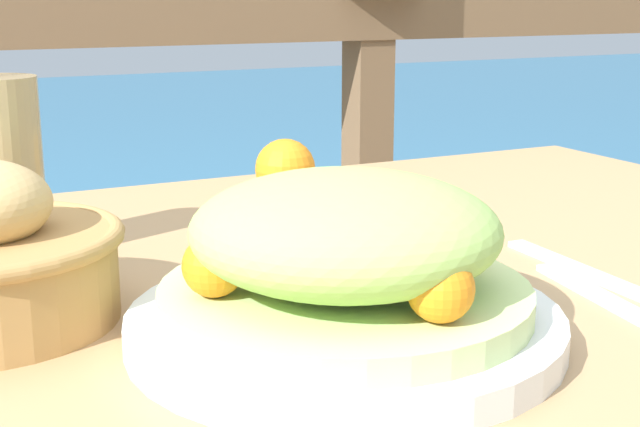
{
  "coord_description": "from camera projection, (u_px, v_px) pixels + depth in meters",
  "views": [
    {
      "loc": [
        -0.34,
        -0.56,
        0.98
      ],
      "look_at": [
        -0.05,
        0.03,
        0.81
      ],
      "focal_mm": 50.0,
      "sensor_mm": 36.0,
      "label": 1
    }
  ],
  "objects": [
    {
      "name": "railing_fence",
      "position": [
        121.0,
        162.0,
        1.43
      ],
      "size": [
        2.8,
        0.08,
        0.99
      ],
      "color": "brown",
      "rests_on": "ground_plane"
    },
    {
      "name": "patio_table",
      "position": [
        388.0,
        402.0,
        0.71
      ],
      "size": [
        1.13,
        0.92,
        0.75
      ],
      "color": "tan",
      "rests_on": "ground_plane"
    },
    {
      "name": "knife",
      "position": [
        582.0,
        271.0,
        0.73
      ],
      "size": [
        0.02,
        0.18,
        0.0
      ],
      "color": "silver",
      "rests_on": "patio_table"
    },
    {
      "name": "salad_plate",
      "position": [
        345.0,
        270.0,
        0.58
      ],
      "size": [
        0.29,
        0.29,
        0.11
      ],
      "color": "silver",
      "rests_on": "patio_table"
    },
    {
      "name": "orange_near_glass",
      "position": [
        285.0,
        169.0,
        0.98
      ],
      "size": [
        0.07,
        0.07,
        0.07
      ],
      "color": "orange",
      "rests_on": "patio_table"
    },
    {
      "name": "fork",
      "position": [
        610.0,
        302.0,
        0.65
      ],
      "size": [
        0.04,
        0.18,
        0.0
      ],
      "color": "silver",
      "rests_on": "patio_table"
    }
  ]
}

